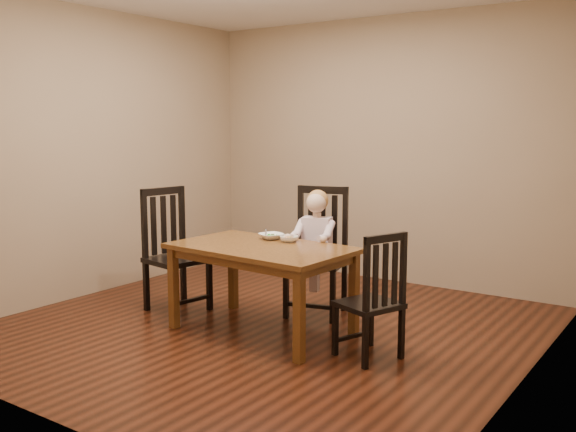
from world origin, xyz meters
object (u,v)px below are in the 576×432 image
Objects in this scene: chair_left at (173,252)px; toddler at (316,239)px; dining_table at (262,256)px; chair_child at (318,253)px; chair_right at (373,299)px; bowl_veg at (289,239)px; bowl_peas at (271,236)px.

chair_left reaches higher than toddler.
chair_child is (0.08, 0.69, -0.09)m from dining_table.
bowl_veg is (-0.90, 0.29, 0.28)m from chair_right.
dining_table is at bearing -107.65° from bowl_veg.
bowl_peas is at bearing 111.31° from dining_table.
toddler is 3.64× the size of bowl_veg.
chair_left reaches higher than chair_right.
bowl_veg is (-0.00, -0.43, 0.19)m from chair_child.
chair_right is (0.98, -0.03, -0.18)m from dining_table.
chair_left is at bearing 14.32° from chair_child.
bowl_veg is (0.19, -0.02, 0.00)m from bowl_peas.
chair_child is at bearing 89.65° from bowl_veg.
chair_right is at bearing -17.83° from bowl_veg.
toddler is 0.42m from bowl_peas.
chair_left is at bearing -167.23° from bowl_peas.
dining_table is 1.59× the size of chair_right.
dining_table is at bearing 67.87° from chair_child.
chair_right is 0.99m from bowl_veg.
toddler is at bearing 87.44° from bowl_veg.
bowl_peas is 0.19m from bowl_veg.
toddler is (-0.88, 0.67, 0.23)m from chair_right.
chair_child is at bearing 65.21° from bowl_peas.
chair_child reaches higher than bowl_peas.
dining_table is at bearing 95.73° from chair_left.
bowl_peas is at bearing 112.42° from chair_left.
dining_table is 2.59× the size of toddler.
chair_child reaches higher than chair_left.
dining_table is 1.31× the size of chair_child.
chair_left is 1.19× the size of chair_right.
chair_left is at bearing 107.65° from chair_right.
chair_child is 0.15m from toddler.
chair_right is 4.70× the size of bowl_peas.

